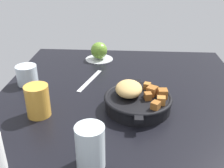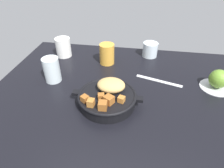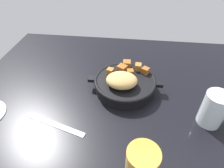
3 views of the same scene
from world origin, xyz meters
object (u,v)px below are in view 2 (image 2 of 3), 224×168
(water_glass_short, at_px, (150,50))
(red_apple, at_px, (219,79))
(butter_knife, at_px, (159,81))
(water_glass_tall, at_px, (52,70))
(cast_iron_skillet, at_px, (108,97))
(white_creamer_pitcher, at_px, (63,47))
(juice_glass_amber, at_px, (107,54))

(water_glass_short, bearing_deg, red_apple, -41.45)
(butter_knife, height_order, water_glass_tall, water_glass_tall)
(water_glass_tall, bearing_deg, water_glass_short, 35.94)
(red_apple, xyz_separation_m, water_glass_short, (-0.27, 0.24, -0.01))
(water_glass_tall, bearing_deg, cast_iron_skillet, -23.37)
(cast_iron_skillet, relative_size, butter_knife, 1.29)
(butter_knife, height_order, water_glass_short, water_glass_short)
(white_creamer_pitcher, bearing_deg, cast_iron_skillet, -48.95)
(cast_iron_skillet, height_order, red_apple, cast_iron_skillet)
(cast_iron_skillet, relative_size, white_creamer_pitcher, 2.67)
(white_creamer_pitcher, bearing_deg, red_apple, -13.38)
(cast_iron_skillet, distance_m, juice_glass_amber, 0.30)
(cast_iron_skillet, relative_size, water_glass_short, 3.34)
(red_apple, relative_size, water_glass_tall, 0.71)
(butter_knife, xyz_separation_m, juice_glass_amber, (-0.24, 0.12, 0.05))
(white_creamer_pitcher, bearing_deg, water_glass_short, 8.93)
(red_apple, xyz_separation_m, water_glass_tall, (-0.67, -0.05, 0.01))
(water_glass_short, distance_m, white_creamer_pitcher, 0.44)
(cast_iron_skillet, bearing_deg, water_glass_tall, 156.63)
(water_glass_tall, bearing_deg, butter_knife, 8.38)
(white_creamer_pitcher, bearing_deg, butter_knife, -18.18)
(butter_knife, bearing_deg, cast_iron_skillet, -121.05)
(juice_glass_amber, distance_m, water_glass_tall, 0.27)
(butter_knife, relative_size, white_creamer_pitcher, 2.08)
(white_creamer_pitcher, relative_size, water_glass_tall, 0.91)
(cast_iron_skillet, relative_size, red_apple, 3.40)
(cast_iron_skillet, height_order, white_creamer_pitcher, white_creamer_pitcher)
(butter_knife, distance_m, water_glass_tall, 0.45)
(cast_iron_skillet, xyz_separation_m, juice_glass_amber, (-0.06, 0.29, 0.02))
(butter_knife, bearing_deg, water_glass_short, 116.67)
(water_glass_tall, bearing_deg, white_creamer_pitcher, 99.07)
(juice_glass_amber, bearing_deg, water_glass_short, 27.73)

